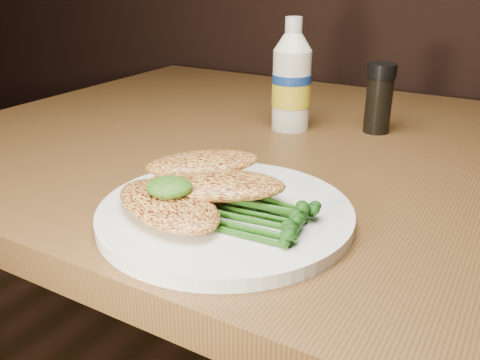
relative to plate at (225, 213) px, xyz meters
The scene contains 8 objects.
plate is the anchor object (origin of this frame).
chicken_front 0.06m from the plate, 132.53° to the right, with size 0.14×0.07×0.02m, color #F6B44E.
chicken_mid 0.03m from the plate, 159.95° to the left, with size 0.14×0.07×0.02m, color #F6B44E.
chicken_back 0.07m from the plate, 144.96° to the left, with size 0.13×0.06×0.02m, color #F6B44E.
pesto_front 0.06m from the plate, 136.36° to the right, with size 0.05×0.04×0.02m, color black.
broccolini_bundle 0.05m from the plate, 13.79° to the right, with size 0.13×0.10×0.02m, color #1F4E11, non-canonical shape.
mayo_bottle 0.34m from the plate, 103.78° to the left, with size 0.06×0.06×0.17m, color white, non-canonical shape.
pepper_grinder 0.37m from the plate, 83.11° to the left, with size 0.04×0.04×0.10m, color black, non-canonical shape.
Camera 1 is at (0.22, 0.39, 0.99)m, focal length 38.57 mm.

